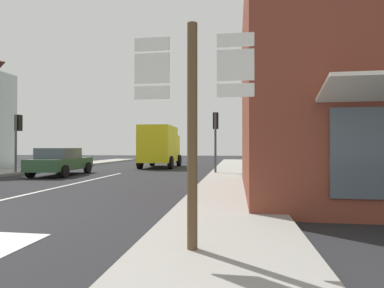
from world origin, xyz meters
The scene contains 8 objects.
ground_plane centered at (0.00, 10.00, 0.00)m, with size 80.00×80.00×0.00m, color #232326.
sidewalk_right centered at (6.44, 8.00, 0.07)m, with size 2.49×44.00×0.14m, color gray.
lane_centre_stripe centered at (0.00, 6.00, 0.01)m, with size 0.16×12.00×0.01m, color silver.
sedan_far centered at (-2.69, 10.33, 0.76)m, with size 2.18×4.31×1.47m.
delivery_truck centered at (0.99, 17.35, 1.65)m, with size 2.55×5.03×3.05m.
route_sign_post centered at (6.04, -0.67, 1.91)m, with size 1.66×0.14×3.20m.
traffic_light_near_right centered at (5.50, 11.94, 2.54)m, with size 0.30×0.49×3.43m.
traffic_light_near_left centered at (-5.50, 10.67, 2.47)m, with size 0.30×0.49×3.34m.
Camera 1 is at (6.63, -4.76, 1.51)m, focal length 28.45 mm.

